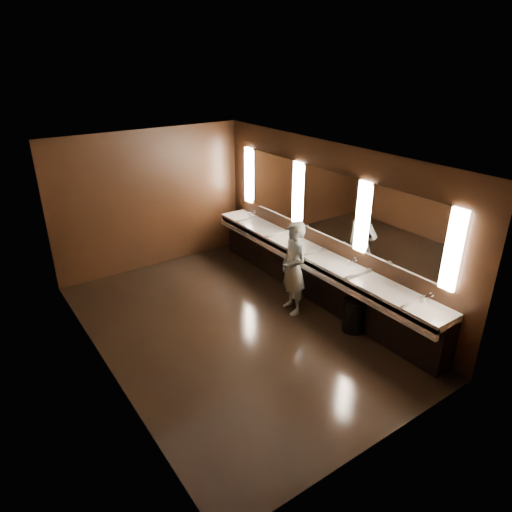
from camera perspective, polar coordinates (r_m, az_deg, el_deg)
The scene contains 10 objects.
floor at distance 7.57m, azimuth -3.02°, elevation -8.92°, with size 6.00×6.00×0.00m, color black.
ceiling at distance 6.48m, azimuth -3.57°, elevation 12.27°, with size 4.00×6.00×0.02m, color #2D2D2B.
wall_back at distance 9.44m, azimuth -13.01°, elevation 6.79°, with size 4.00×0.02×2.80m, color black.
wall_front at distance 4.92m, azimuth 15.86°, elevation -10.71°, with size 4.00×0.02×2.80m, color black.
wall_left at distance 6.21m, azimuth -19.18°, elevation -3.42°, with size 0.02×6.00×2.80m, color black.
wall_right at distance 8.05m, azimuth 8.93°, elevation 4.08°, with size 0.02×6.00×2.80m, color black.
sink_counter at distance 8.28m, azimuth 7.48°, elevation -2.07°, with size 0.55×5.40×1.01m.
mirror_band at distance 7.93m, azimuth 8.99°, elevation 6.43°, with size 0.06×5.03×1.15m.
person at distance 7.66m, azimuth 4.74°, elevation -1.54°, with size 0.59×0.39×1.63m, color #7F98BE.
trash_bin at distance 7.53m, azimuth 12.13°, elevation -7.24°, with size 0.35×0.35×0.55m, color black.
Camera 1 is at (-3.29, -5.41, 4.15)m, focal length 32.00 mm.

